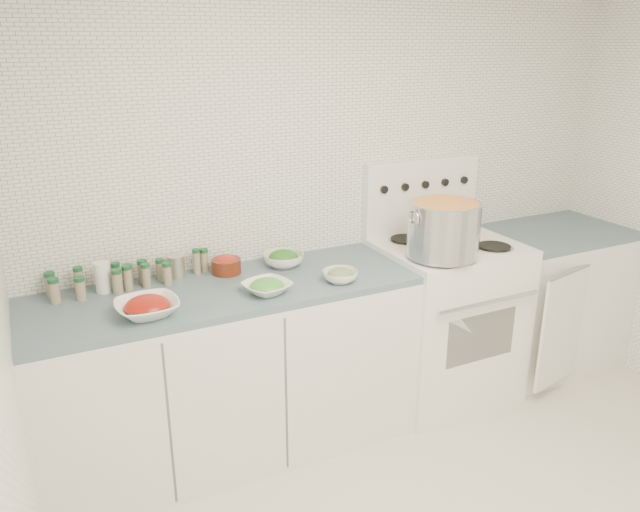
% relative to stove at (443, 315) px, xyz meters
% --- Properties ---
extents(room_walls, '(3.54, 3.04, 2.52)m').
position_rel_stove_xyz_m(room_walls, '(-0.48, -1.19, 1.06)').
color(room_walls, white).
rests_on(room_walls, ground).
extents(counter_left, '(1.85, 0.62, 0.90)m').
position_rel_stove_xyz_m(counter_left, '(-1.30, 0.00, -0.05)').
color(counter_left, white).
rests_on(counter_left, ground).
extents(stove, '(0.76, 0.70, 1.36)m').
position_rel_stove_xyz_m(stove, '(0.00, 0.00, 0.00)').
color(stove, white).
rests_on(stove, ground).
extents(counter_right, '(0.89, 0.71, 0.90)m').
position_rel_stove_xyz_m(counter_right, '(0.82, 0.00, -0.05)').
color(counter_right, white).
rests_on(counter_right, ground).
extents(stock_pot, '(0.39, 0.37, 0.28)m').
position_rel_stove_xyz_m(stock_pot, '(-0.18, -0.18, 0.60)').
color(stock_pot, silver).
rests_on(stock_pot, stove).
extents(bowl_tomato, '(0.28, 0.28, 0.09)m').
position_rel_stove_xyz_m(bowl_tomato, '(-1.70, -0.15, 0.44)').
color(bowl_tomato, white).
rests_on(bowl_tomato, counter_left).
extents(bowl_snowpea, '(0.26, 0.26, 0.07)m').
position_rel_stove_xyz_m(bowl_snowpea, '(-1.15, -0.14, 0.43)').
color(bowl_snowpea, white).
rests_on(bowl_snowpea, counter_left).
extents(bowl_broccoli, '(0.28, 0.28, 0.09)m').
position_rel_stove_xyz_m(bowl_broccoli, '(-0.93, 0.16, 0.44)').
color(bowl_broccoli, white).
rests_on(bowl_broccoli, counter_left).
extents(bowl_zucchini, '(0.19, 0.19, 0.07)m').
position_rel_stove_xyz_m(bowl_zucchini, '(-0.77, -0.16, 0.44)').
color(bowl_zucchini, white).
rests_on(bowl_zucchini, counter_left).
extents(bowl_pepper, '(0.15, 0.15, 0.09)m').
position_rel_stove_xyz_m(bowl_pepper, '(-1.23, 0.19, 0.45)').
color(bowl_pepper, '#591E0F').
rests_on(bowl_pepper, counter_left).
extents(salt_canister, '(0.08, 0.08, 0.15)m').
position_rel_stove_xyz_m(salt_canister, '(-1.83, 0.21, 0.48)').
color(salt_canister, white).
rests_on(salt_canister, counter_left).
extents(tin_can, '(0.10, 0.10, 0.11)m').
position_rel_stove_xyz_m(tin_can, '(-1.47, 0.24, 0.46)').
color(tin_can, '#B4A998').
rests_on(tin_can, counter_left).
extents(spice_cluster, '(0.77, 0.16, 0.13)m').
position_rel_stove_xyz_m(spice_cluster, '(-1.73, 0.21, 0.46)').
color(spice_cluster, gray).
rests_on(spice_cluster, counter_left).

